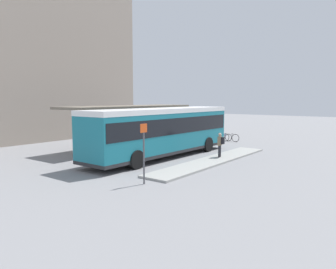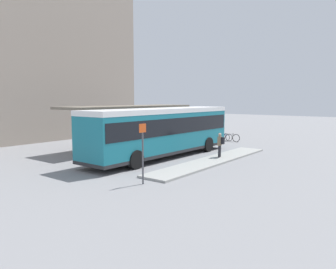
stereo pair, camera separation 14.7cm
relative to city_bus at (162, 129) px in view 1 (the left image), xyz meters
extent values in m
plane|color=gray|center=(-0.01, 0.00, -1.92)|extent=(120.00, 120.00, 0.00)
cube|color=#9E9E99|center=(0.64, -3.53, -1.86)|extent=(12.02, 1.80, 0.12)
cube|color=#197284|center=(-0.01, 0.00, -0.10)|extent=(12.50, 2.76, 2.94)
cube|color=white|center=(-0.01, 0.00, 1.23)|extent=(12.52, 2.78, 0.30)
cube|color=black|center=(-0.01, 0.00, 0.26)|extent=(12.25, 2.79, 1.03)
cube|color=black|center=(6.20, -0.09, 0.26)|extent=(0.11, 2.38, 1.13)
cube|color=#28282B|center=(-0.01, 0.00, -1.47)|extent=(12.51, 2.77, 0.20)
cylinder|color=black|center=(3.87, 1.18, -1.38)|extent=(1.08, 0.30, 1.08)
cylinder|color=black|center=(3.84, -1.30, -1.38)|extent=(1.08, 0.30, 1.08)
cylinder|color=black|center=(-3.86, 1.30, -1.38)|extent=(1.08, 0.30, 1.08)
cylinder|color=black|center=(-3.89, -1.18, -1.38)|extent=(1.08, 0.30, 1.08)
cylinder|color=#232328|center=(1.67, -3.40, -1.41)|extent=(0.15, 0.15, 0.78)
cylinder|color=#232328|center=(1.84, -3.36, -1.41)|extent=(0.15, 0.15, 0.78)
cube|color=#7A664C|center=(1.76, -3.38, -0.73)|extent=(0.43, 0.30, 0.58)
cube|color=black|center=(1.81, -3.58, -0.70)|extent=(0.33, 0.25, 0.44)
sphere|color=tan|center=(1.76, -3.38, -0.31)|extent=(0.21, 0.21, 0.21)
torus|color=black|center=(10.11, 0.46, -1.56)|extent=(0.07, 0.73, 0.73)
torus|color=black|center=(10.14, -0.53, -1.56)|extent=(0.07, 0.73, 0.73)
cylinder|color=silver|center=(10.13, -0.03, -1.32)|extent=(0.06, 0.77, 0.04)
cylinder|color=silver|center=(10.13, -0.21, -1.38)|extent=(0.04, 0.04, 0.36)
cube|color=black|center=(10.13, -0.21, -1.21)|extent=(0.08, 0.18, 0.04)
cylinder|color=silver|center=(10.11, 0.36, -1.24)|extent=(0.48, 0.05, 0.03)
torus|color=black|center=(10.30, 1.20, -1.58)|extent=(0.05, 0.69, 0.69)
torus|color=black|center=(10.31, 0.27, -1.58)|extent=(0.05, 0.69, 0.69)
cylinder|color=#2847AD|center=(10.30, 0.73, -1.36)|extent=(0.04, 0.72, 0.04)
cylinder|color=#2847AD|center=(10.30, 0.57, -1.41)|extent=(0.04, 0.04, 0.34)
cube|color=black|center=(10.30, 0.57, -1.24)|extent=(0.07, 0.18, 0.04)
cylinder|color=#2847AD|center=(10.30, 1.10, -1.28)|extent=(0.48, 0.03, 0.03)
torus|color=black|center=(10.38, 1.02, -1.57)|extent=(0.06, 0.71, 0.71)
torus|color=black|center=(10.36, 1.98, -1.57)|extent=(0.06, 0.71, 0.71)
cylinder|color=black|center=(10.37, 1.50, -1.34)|extent=(0.05, 0.75, 0.04)
cylinder|color=black|center=(10.37, 1.67, -1.40)|extent=(0.04, 0.04, 0.35)
cube|color=black|center=(10.37, 1.67, -1.22)|extent=(0.07, 0.18, 0.04)
cylinder|color=black|center=(10.37, 1.11, -1.26)|extent=(0.48, 0.04, 0.03)
cube|color=#706656|center=(2.07, 4.99, 1.36)|extent=(12.29, 3.36, 0.18)
cylinder|color=gray|center=(-3.15, 4.99, -0.32)|extent=(0.16, 0.16, 3.19)
cylinder|color=gray|center=(7.29, 4.99, -0.32)|extent=(0.16, 0.16, 3.19)
cylinder|color=gray|center=(2.07, 4.99, -0.32)|extent=(0.16, 0.16, 3.19)
cylinder|color=#4C4C51|center=(-6.07, -3.65, -0.72)|extent=(0.08, 0.08, 2.40)
cube|color=#D84C19|center=(-6.07, -3.65, 0.68)|extent=(0.44, 0.03, 0.40)
cube|color=gray|center=(-0.74, 18.40, 7.86)|extent=(23.89, 10.54, 19.57)
camera|label=1|loc=(-17.21, -13.46, 2.02)|focal=35.00mm
camera|label=2|loc=(-17.12, -13.58, 2.02)|focal=35.00mm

